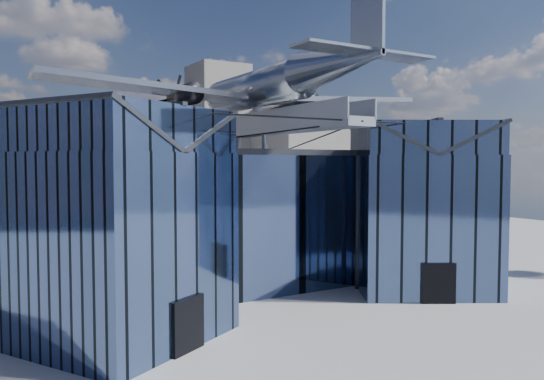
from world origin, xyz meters
TOP-DOWN VIEW (x-y plane):
  - ground_plane at (0.00, 0.00)m, footprint 120.00×120.00m
  - museum at (0.00, 5.82)m, footprint 32.88×24.50m
  - bg_towers at (1.45, 50.49)m, footprint 77.00×24.50m
  - tree_side_e at (31.76, 11.25)m, footprint 3.59×3.59m

SIDE VIEW (x-z plane):
  - ground_plane at x=0.00m, z-range 0.00..0.00m
  - tree_side_e at x=31.76m, z-range 0.80..5.32m
  - museum at x=0.00m, z-range -3.26..14.34m
  - bg_towers at x=1.45m, z-range -2.99..23.01m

